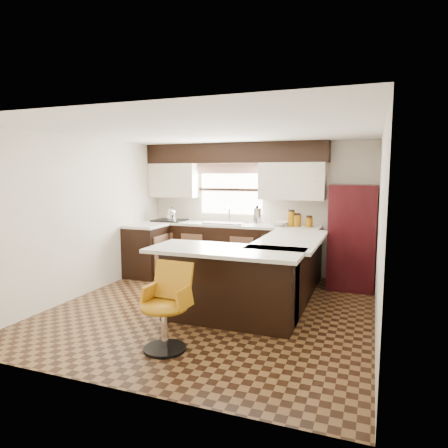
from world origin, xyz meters
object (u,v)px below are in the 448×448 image
at_px(peninsula_long, 287,272).
at_px(bar_chair, 164,308).
at_px(peninsula_return, 229,286).
at_px(refrigerator, 352,237).

relative_size(peninsula_long, bar_chair, 2.12).
xyz_separation_m(peninsula_long, peninsula_return, (-0.53, -0.97, 0.00)).
relative_size(peninsula_return, bar_chair, 1.79).
relative_size(peninsula_return, refrigerator, 0.98).
bearing_deg(peninsula_return, bar_chair, -109.04).
distance_m(peninsula_long, bar_chair, 2.18).
distance_m(peninsula_return, refrigerator, 2.54).
distance_m(refrigerator, bar_chair, 3.59).
xyz_separation_m(peninsula_return, bar_chair, (-0.35, -1.02, 0.01)).
height_order(peninsula_return, refrigerator, refrigerator).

